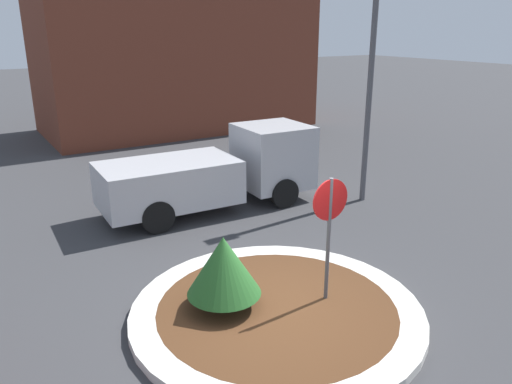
{
  "coord_description": "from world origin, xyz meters",
  "views": [
    {
      "loc": [
        -4.34,
        -6.35,
        4.87
      ],
      "look_at": [
        1.19,
        2.62,
        1.34
      ],
      "focal_mm": 35.0,
      "sensor_mm": 36.0,
      "label": 1
    }
  ],
  "objects": [
    {
      "name": "ground_plane",
      "position": [
        0.0,
        0.0,
        0.0
      ],
      "size": [
        120.0,
        120.0,
        0.0
      ],
      "primitive_type": "plane",
      "color": "#38383A"
    },
    {
      "name": "traffic_island",
      "position": [
        0.0,
        0.0,
        0.08
      ],
      "size": [
        5.13,
        5.13,
        0.17
      ],
      "color": "beige",
      "rests_on": "ground_plane"
    },
    {
      "name": "stop_sign",
      "position": [
        0.93,
        -0.21,
        1.7
      ],
      "size": [
        0.73,
        0.07,
        2.44
      ],
      "color": "#4C4C51",
      "rests_on": "ground_plane"
    },
    {
      "name": "island_shrub",
      "position": [
        -0.78,
        0.49,
        0.97
      ],
      "size": [
        1.3,
        1.3,
        1.33
      ],
      "color": "brown",
      "rests_on": "traffic_island"
    },
    {
      "name": "utility_truck",
      "position": [
        1.68,
        5.45,
        1.06
      ],
      "size": [
        6.01,
        2.22,
        2.16
      ],
      "rotation": [
        0.0,
        0.0,
        -0.04
      ],
      "color": "#B2B2B7",
      "rests_on": "ground_plane"
    },
    {
      "name": "storefront_building",
      "position": [
        5.46,
        16.87,
        3.95
      ],
      "size": [
        12.59,
        6.07,
        7.9
      ],
      "color": "brown",
      "rests_on": "ground_plane"
    },
    {
      "name": "light_pole",
      "position": [
        5.59,
        3.8,
        3.81
      ],
      "size": [
        0.7,
        0.3,
        6.51
      ],
      "color": "#4C4C51",
      "rests_on": "ground_plane"
    }
  ]
}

